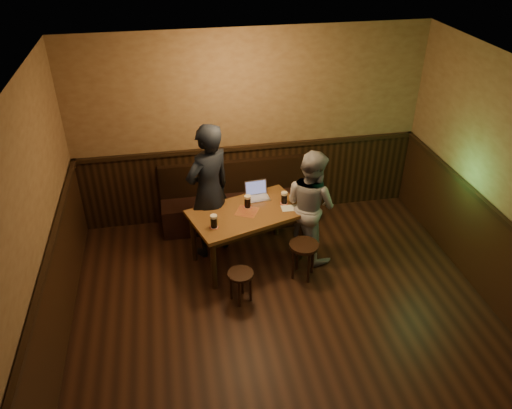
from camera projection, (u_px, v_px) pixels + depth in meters
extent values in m
cube|color=black|center=(300.00, 362.00, 5.31)|extent=(5.00, 6.00, 0.02)
cube|color=beige|center=(317.00, 111.00, 3.82)|extent=(5.00, 6.00, 0.02)
cube|color=#916F49|center=(250.00, 128.00, 7.08)|extent=(5.00, 0.02, 2.80)
cube|color=#916F49|center=(18.00, 291.00, 4.17)|extent=(0.02, 6.00, 2.80)
cube|color=black|center=(251.00, 181.00, 7.50)|extent=(4.98, 0.04, 1.10)
cube|color=black|center=(45.00, 360.00, 4.63)|extent=(0.04, 5.98, 1.10)
cube|color=black|center=(251.00, 147.00, 7.17)|extent=(4.98, 0.06, 0.06)
cube|color=black|center=(33.00, 314.00, 4.33)|extent=(0.06, 5.98, 0.06)
cube|color=black|center=(237.00, 211.00, 7.41)|extent=(2.20, 0.50, 0.45)
cube|color=black|center=(235.00, 176.00, 7.32)|extent=(2.20, 0.10, 0.50)
cube|color=brown|center=(247.00, 213.00, 6.41)|extent=(1.61, 1.21, 0.05)
cube|color=black|center=(247.00, 218.00, 6.45)|extent=(1.46, 1.06, 0.08)
cube|color=maroon|center=(247.00, 211.00, 6.39)|extent=(0.36, 0.36, 0.00)
cylinder|color=black|center=(214.00, 265.00, 6.11)|extent=(0.07, 0.07, 0.72)
cylinder|color=black|center=(193.00, 238.00, 6.60)|extent=(0.07, 0.07, 0.72)
cylinder|color=black|center=(301.00, 237.00, 6.62)|extent=(0.07, 0.07, 0.72)
cylinder|color=black|center=(276.00, 213.00, 7.11)|extent=(0.07, 0.07, 0.72)
cylinder|color=black|center=(241.00, 274.00, 5.90)|extent=(0.39, 0.39, 0.04)
cylinder|color=black|center=(251.00, 288.00, 6.00)|extent=(0.03, 0.03, 0.40)
cylinder|color=black|center=(242.00, 280.00, 6.11)|extent=(0.03, 0.03, 0.40)
cylinder|color=black|center=(231.00, 286.00, 6.02)|extent=(0.03, 0.03, 0.40)
cylinder|color=black|center=(239.00, 294.00, 5.91)|extent=(0.03, 0.03, 0.40)
cylinder|color=black|center=(304.00, 246.00, 6.25)|extent=(0.46, 0.46, 0.04)
cylinder|color=black|center=(313.00, 258.00, 6.43)|extent=(0.04, 0.04, 0.48)
cylinder|color=black|center=(298.00, 255.00, 6.48)|extent=(0.04, 0.04, 0.48)
cylinder|color=black|center=(293.00, 264.00, 6.32)|extent=(0.04, 0.04, 0.48)
cylinder|color=black|center=(309.00, 267.00, 6.27)|extent=(0.04, 0.04, 0.48)
cylinder|color=#AD2115|center=(214.00, 227.00, 6.09)|extent=(0.11, 0.11, 0.00)
cylinder|color=silver|center=(214.00, 227.00, 6.09)|extent=(0.09, 0.09, 0.00)
cylinder|color=black|center=(214.00, 222.00, 6.05)|extent=(0.08, 0.08, 0.13)
cylinder|color=beige|center=(214.00, 216.00, 6.01)|extent=(0.09, 0.09, 0.03)
cylinder|color=#AD2115|center=(248.00, 207.00, 6.48)|extent=(0.11, 0.11, 0.00)
cylinder|color=silver|center=(248.00, 207.00, 6.48)|extent=(0.10, 0.10, 0.00)
cylinder|color=black|center=(248.00, 202.00, 6.44)|extent=(0.08, 0.08, 0.14)
cylinder|color=beige|center=(248.00, 197.00, 6.40)|extent=(0.09, 0.09, 0.03)
cylinder|color=#AD2115|center=(284.00, 203.00, 6.56)|extent=(0.11, 0.11, 0.00)
cylinder|color=silver|center=(284.00, 203.00, 6.56)|extent=(0.09, 0.09, 0.00)
cylinder|color=black|center=(284.00, 198.00, 6.53)|extent=(0.08, 0.08, 0.13)
cylinder|color=beige|center=(284.00, 193.00, 6.48)|extent=(0.08, 0.08, 0.03)
cube|color=silver|center=(258.00, 198.00, 6.66)|extent=(0.32, 0.23, 0.01)
cube|color=#B2B2B7|center=(258.00, 197.00, 6.66)|extent=(0.28, 0.19, 0.00)
cube|color=silver|center=(256.00, 187.00, 6.69)|extent=(0.30, 0.09, 0.19)
cube|color=#525B98|center=(256.00, 188.00, 6.68)|extent=(0.27, 0.07, 0.17)
cube|color=silver|center=(290.00, 208.00, 6.46)|extent=(0.22, 0.16, 0.00)
imported|color=black|center=(209.00, 192.00, 6.47)|extent=(0.82, 0.75, 1.88)
imported|color=gray|center=(310.00, 205.00, 6.51)|extent=(0.88, 0.95, 1.55)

